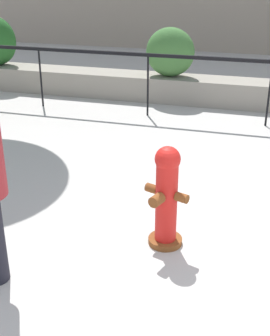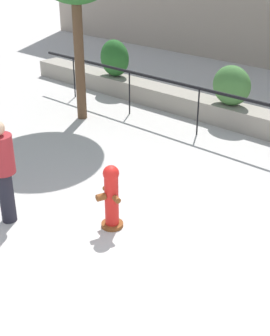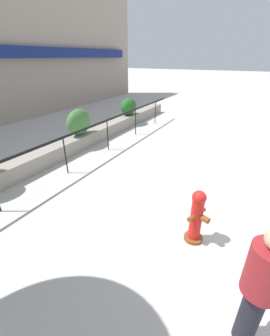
{
  "view_description": "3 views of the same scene",
  "coord_description": "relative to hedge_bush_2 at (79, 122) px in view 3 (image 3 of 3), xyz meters",
  "views": [
    {
      "loc": [
        -0.08,
        -3.22,
        2.74
      ],
      "look_at": [
        -1.31,
        1.13,
        0.67
      ],
      "focal_mm": 50.0,
      "sensor_mm": 36.0,
      "label": 1
    },
    {
      "loc": [
        3.61,
        -3.62,
        4.19
      ],
      "look_at": [
        -0.86,
        1.32,
        0.87
      ],
      "focal_mm": 50.0,
      "sensor_mm": 36.0,
      "label": 2
    },
    {
      "loc": [
        -4.31,
        0.24,
        3.16
      ],
      "look_at": [
        -0.11,
        2.53,
        0.78
      ],
      "focal_mm": 24.0,
      "sensor_mm": 36.0,
      "label": 3
    }
  ],
  "objects": [
    {
      "name": "hedge_bush_2",
      "position": [
        0.0,
        0.0,
        0.0
      ],
      "size": [
        1.14,
        0.57,
        0.95
      ],
      "primitive_type": "ellipsoid",
      "color": "#427538",
      "rests_on": "planter_wall_low"
    },
    {
      "name": "ground_plane",
      "position": [
        -1.89,
        -6.0,
        -0.98
      ],
      "size": [
        120.0,
        120.0,
        0.0
      ],
      "primitive_type": "plane",
      "color": "#BCB7B2"
    },
    {
      "name": "pedestrian",
      "position": [
        -4.17,
        -6.18,
        0.01
      ],
      "size": [
        0.56,
        0.56,
        1.73
      ],
      "color": "black",
      "rests_on": "ground"
    },
    {
      "name": "hedge_bush_3",
      "position": [
        3.67,
        0.0,
        -0.06
      ],
      "size": [
        1.02,
        0.7,
        0.83
      ],
      "primitive_type": "ellipsoid",
      "color": "#235B23",
      "rests_on": "planter_wall_low"
    },
    {
      "name": "fire_hydrant",
      "position": [
        -2.79,
        -5.19,
        -0.43
      ],
      "size": [
        0.48,
        0.48,
        1.08
      ],
      "color": "brown",
      "rests_on": "ground"
    },
    {
      "name": "planter_wall_low",
      "position": [
        -1.89,
        0.0,
        -0.73
      ],
      "size": [
        18.0,
        0.7,
        0.5
      ],
      "primitive_type": "cube",
      "color": "gray",
      "rests_on": "ground"
    },
    {
      "name": "fence_railing_segment",
      "position": [
        -1.89,
        -1.1,
        0.04
      ],
      "size": [
        15.0,
        0.05,
        1.15
      ],
      "color": "black",
      "rests_on": "ground"
    }
  ]
}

